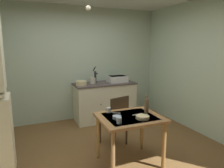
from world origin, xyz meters
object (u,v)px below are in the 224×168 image
Objects in this scene: hand_pump at (95,76)px; mug_tall at (109,110)px; glass_bottle at (147,106)px; chair_far_side at (116,120)px; dining_table at (130,124)px; sink_basin at (117,79)px; serving_bowl_wide at (117,117)px; mixing_bowl_counter at (81,83)px.

mug_tall is at bearing -102.38° from hand_pump.
chair_far_side is at bearing 114.90° from glass_bottle.
glass_bottle reaches higher than dining_table.
sink_basin is 1.54m from chair_far_side.
mug_tall is (-0.21, 0.29, 0.15)m from dining_table.
mug_tall reaches higher than dining_table.
glass_bottle is (0.26, -0.56, 0.37)m from chair_far_side.
sink_basin is 1.91m from glass_bottle.
serving_bowl_wide is at bearing -100.56° from hand_pump.
mixing_bowl_counter is at bearing -176.81° from sink_basin.
mixing_bowl_counter reaches higher than chair_far_side.
serving_bowl_wide reaches higher than dining_table.
glass_bottle reaches higher than mixing_bowl_counter.
sink_basin is at bearing 64.96° from serving_bowl_wide.
sink_basin is 1.87m from mug_tall.
dining_table is at bearing -53.49° from mug_tall.
hand_pump reaches higher than mixing_bowl_counter.
dining_table is at bearing -109.77° from sink_basin.
hand_pump reaches higher than serving_bowl_wide.
hand_pump is 0.39m from mixing_bowl_counter.
mixing_bowl_counter is (-0.36, -0.10, -0.12)m from hand_pump.
hand_pump is 0.43× the size of chair_far_side.
mixing_bowl_counter is 1.89× the size of serving_bowl_wide.
hand_pump is 5.02× the size of mug_tall.
mixing_bowl_counter is at bearing 89.80° from mug_tall.
glass_bottle is at bearing -101.40° from sink_basin.
sink_basin reaches higher than mixing_bowl_counter.
glass_bottle is at bearing 8.34° from dining_table.
sink_basin is 1.61× the size of glass_bottle.
serving_bowl_wide is 1.61× the size of mug_tall.
glass_bottle reaches higher than mug_tall.
glass_bottle is (0.53, 0.06, 0.09)m from serving_bowl_wide.
hand_pump is 1.48m from chair_far_side.
mug_tall is (-0.90, -1.63, -0.19)m from sink_basin.
chair_far_side reaches higher than serving_bowl_wide.
chair_far_side is at bearing -94.37° from hand_pump.
sink_basin reaches higher than glass_bottle.
mixing_bowl_counter is at bearing 101.59° from chair_far_side.
hand_pump is at bearing 77.62° from mug_tall.
hand_pump is at bearing 175.16° from sink_basin.
chair_far_side is (-0.10, -1.36, -0.58)m from hand_pump.
glass_bottle is (0.16, -1.92, -0.21)m from hand_pump.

